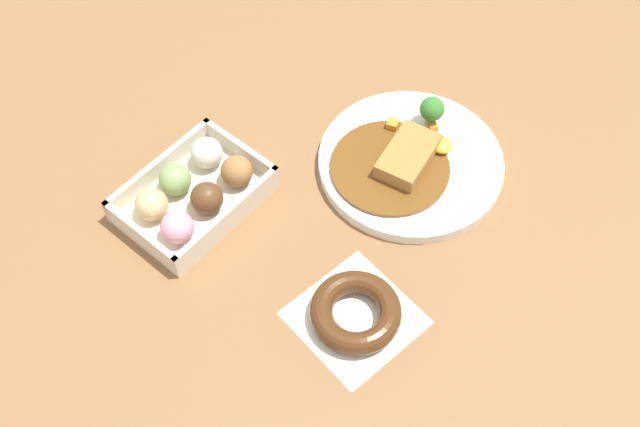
{
  "coord_description": "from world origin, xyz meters",
  "views": [
    {
      "loc": [
        0.48,
        0.42,
        0.89
      ],
      "look_at": [
        0.04,
        0.04,
        0.03
      ],
      "focal_mm": 43.19,
      "sensor_mm": 36.0,
      "label": 1
    }
  ],
  "objects": [
    {
      "name": "curry_plate",
      "position": [
        -0.13,
        0.07,
        0.01
      ],
      "size": [
        0.27,
        0.27,
        0.07
      ],
      "color": "white",
      "rests_on": "ground_plane"
    },
    {
      "name": "chocolate_ring_donut",
      "position": [
        0.12,
        0.17,
        0.02
      ],
      "size": [
        0.16,
        0.16,
        0.03
      ],
      "color": "white",
      "rests_on": "ground_plane"
    },
    {
      "name": "ground_plane",
      "position": [
        0.0,
        0.0,
        0.0
      ],
      "size": [
        1.6,
        1.6,
        0.0
      ],
      "primitive_type": "plane",
      "color": "brown"
    },
    {
      "name": "donut_box",
      "position": [
        0.12,
        -0.12,
        0.02
      ],
      "size": [
        0.2,
        0.14,
        0.06
      ],
      "color": "beige",
      "rests_on": "ground_plane"
    }
  ]
}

